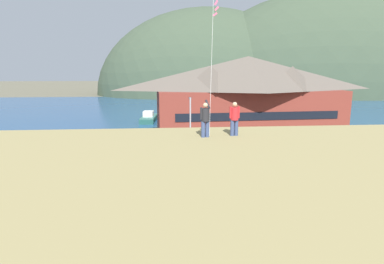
{
  "coord_description": "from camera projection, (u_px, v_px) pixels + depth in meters",
  "views": [
    {
      "loc": [
        -2.59,
        -23.02,
        10.0
      ],
      "look_at": [
        0.16,
        9.0,
        3.69
      ],
      "focal_mm": 29.22,
      "sensor_mm": 36.0,
      "label": 1
    }
  ],
  "objects": [
    {
      "name": "person_kite_flyer",
      "position": [
        205.0,
        118.0,
        15.59
      ],
      "size": [
        0.52,
        0.7,
        1.86
      ],
      "color": "#384770",
      "rests_on": "grassy_hill_foreground"
    },
    {
      "name": "harbor_lodge",
      "position": [
        248.0,
        95.0,
        46.79
      ],
      "size": [
        29.01,
        13.43,
        12.12
      ],
      "color": "brown",
      "rests_on": "ground"
    },
    {
      "name": "parked_car_back_row_left",
      "position": [
        112.0,
        166.0,
        29.75
      ],
      "size": [
        4.35,
        2.37,
        1.82
      ],
      "color": "red",
      "rests_on": "parking_lot_pad"
    },
    {
      "name": "parked_car_front_row_silver",
      "position": [
        244.0,
        180.0,
        26.06
      ],
      "size": [
        4.23,
        2.11,
        1.82
      ],
      "color": "#9EA3A8",
      "rests_on": "parking_lot_pad"
    },
    {
      "name": "parking_light_pole",
      "position": [
        190.0,
        125.0,
        34.17
      ],
      "size": [
        0.24,
        0.78,
        7.07
      ],
      "color": "#ADADB2",
      "rests_on": "parking_lot_pad"
    },
    {
      "name": "wharf_dock",
      "position": [
        168.0,
        121.0,
        61.06
      ],
      "size": [
        3.2,
        15.75,
        0.7
      ],
      "color": "#70604C",
      "rests_on": "ground"
    },
    {
      "name": "far_hill_west_ridge",
      "position": [
        208.0,
        94.0,
        139.85
      ],
      "size": [
        95.92,
        65.63,
        72.96
      ],
      "primitive_type": "ellipsoid",
      "color": "#3D4C38",
      "rests_on": "ground"
    },
    {
      "name": "moored_boat_wharfside",
      "position": [
        149.0,
        118.0,
        62.68
      ],
      "size": [
        3.39,
        8.68,
        2.16
      ],
      "color": "#23564C",
      "rests_on": "ground"
    },
    {
      "name": "bay_water",
      "position": [
        175.0,
        109.0,
        83.31
      ],
      "size": [
        360.0,
        84.0,
        0.03
      ],
      "primitive_type": "cube",
      "color": "navy",
      "rests_on": "ground"
    },
    {
      "name": "storage_shed_waterside",
      "position": [
        191.0,
        121.0,
        49.0
      ],
      "size": [
        5.7,
        5.43,
        4.37
      ],
      "color": "#338475",
      "rests_on": "ground"
    },
    {
      "name": "parked_car_front_row_end",
      "position": [
        121.0,
        182.0,
        25.42
      ],
      "size": [
        4.36,
        2.38,
        1.82
      ],
      "color": "red",
      "rests_on": "parking_lot_pad"
    },
    {
      "name": "far_hill_east_peak",
      "position": [
        348.0,
        94.0,
        138.37
      ],
      "size": [
        149.9,
        65.96,
        89.43
      ],
      "primitive_type": "ellipsoid",
      "color": "#3D4C38",
      "rests_on": "ground"
    },
    {
      "name": "storage_shed_near_lot",
      "position": [
        31.0,
        156.0,
        27.96
      ],
      "size": [
        5.93,
        5.53,
        4.75
      ],
      "color": "beige",
      "rests_on": "ground"
    },
    {
      "name": "parked_car_mid_row_far",
      "position": [
        263.0,
        161.0,
        31.37
      ],
      "size": [
        4.21,
        2.07,
        1.82
      ],
      "color": "#B28923",
      "rests_on": "parking_lot_pad"
    },
    {
      "name": "ground_plane",
      "position": [
        200.0,
        200.0,
        24.65
      ],
      "size": [
        600.0,
        600.0,
        0.0
      ],
      "primitive_type": "plane",
      "color": "#66604C"
    },
    {
      "name": "far_hill_center_saddle",
      "position": [
        377.0,
        93.0,
        144.82
      ],
      "size": [
        80.71,
        69.22,
        81.91
      ],
      "primitive_type": "ellipsoid",
      "color": "#42513D",
      "rests_on": "ground"
    },
    {
      "name": "parking_lot_pad",
      "position": [
        194.0,
        178.0,
        29.53
      ],
      "size": [
        40.0,
        20.0,
        0.1
      ],
      "primitive_type": "cube",
      "color": "slate",
      "rests_on": "ground"
    },
    {
      "name": "parked_car_mid_row_near",
      "position": [
        382.0,
        176.0,
        27.04
      ],
      "size": [
        4.27,
        2.19,
        1.82
      ],
      "color": "#B28923",
      "rests_on": "parking_lot_pad"
    },
    {
      "name": "person_companion",
      "position": [
        234.0,
        118.0,
        15.96
      ],
      "size": [
        0.54,
        0.4,
        1.74
      ],
      "color": "#384770",
      "rests_on": "grassy_hill_foreground"
    }
  ]
}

